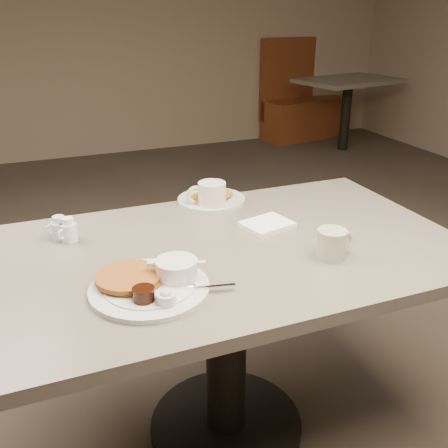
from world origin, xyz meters
name	(u,v)px	position (x,y,z in m)	size (l,w,h in m)	color
room	(227,26)	(0.00, 0.00, 1.40)	(7.04, 8.04, 2.84)	#4C3F33
diner_table	(226,293)	(0.00, 0.00, 0.58)	(1.50, 0.90, 0.75)	slate
main_plate	(152,282)	(-0.28, -0.17, 0.77)	(0.42, 0.41, 0.07)	silver
coffee_mug_near	(332,243)	(0.27, -0.19, 0.80)	(0.13, 0.10, 0.09)	#B7B498
napkin	(267,225)	(0.19, 0.09, 0.76)	(0.19, 0.16, 0.02)	white
coffee_mug_far	(211,195)	(0.07, 0.33, 0.80)	(0.16, 0.13, 0.10)	#F2E2D1
creamer_left	(69,231)	(-0.45, 0.23, 0.79)	(0.07, 0.07, 0.08)	white
creamer_right	(59,229)	(-0.48, 0.25, 0.79)	(0.08, 0.07, 0.08)	silver
hash_plate	(211,199)	(0.10, 0.39, 0.76)	(0.34, 0.34, 0.04)	beige
booth_back_right	(307,103)	(2.56, 3.82, 0.41)	(1.23, 1.37, 1.12)	brown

